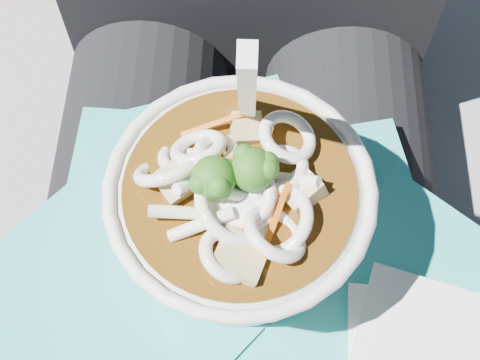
{
  "coord_description": "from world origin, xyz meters",
  "views": [
    {
      "loc": [
        0.01,
        -0.17,
        1.09
      ],
      "look_at": [
        0.0,
        0.01,
        0.74
      ],
      "focal_mm": 50.0,
      "sensor_mm": 36.0,
      "label": 1
    }
  ],
  "objects_px": {
    "lap": "(239,294)",
    "udon_bowl": "(240,211)",
    "stone_ledge": "(243,257)",
    "plastic_bag": "(252,274)",
    "person_body": "(243,186)"
  },
  "relations": [
    {
      "from": "lap",
      "to": "udon_bowl",
      "type": "height_order",
      "value": "udon_bowl"
    },
    {
      "from": "stone_ledge",
      "to": "plastic_bag",
      "type": "bearing_deg",
      "value": -86.5
    },
    {
      "from": "stone_ledge",
      "to": "udon_bowl",
      "type": "bearing_deg",
      "value": -89.86
    },
    {
      "from": "stone_ledge",
      "to": "person_body",
      "type": "height_order",
      "value": "person_body"
    },
    {
      "from": "stone_ledge",
      "to": "udon_bowl",
      "type": "height_order",
      "value": "udon_bowl"
    },
    {
      "from": "stone_ledge",
      "to": "plastic_bag",
      "type": "relative_size",
      "value": 2.2
    },
    {
      "from": "stone_ledge",
      "to": "udon_bowl",
      "type": "distance_m",
      "value": 0.48
    },
    {
      "from": "person_body",
      "to": "udon_bowl",
      "type": "distance_m",
      "value": 0.16
    },
    {
      "from": "person_body",
      "to": "plastic_bag",
      "type": "xyz_separation_m",
      "value": [
        0.01,
        -0.1,
        0.06
      ]
    },
    {
      "from": "plastic_bag",
      "to": "lap",
      "type": "bearing_deg",
      "value": 130.6
    },
    {
      "from": "udon_bowl",
      "to": "plastic_bag",
      "type": "bearing_deg",
      "value": -63.38
    },
    {
      "from": "person_body",
      "to": "plastic_bag",
      "type": "height_order",
      "value": "person_body"
    },
    {
      "from": "stone_ledge",
      "to": "person_body",
      "type": "xyz_separation_m",
      "value": [
        0.0,
        -0.06,
        0.33
      ]
    },
    {
      "from": "plastic_bag",
      "to": "person_body",
      "type": "bearing_deg",
      "value": 95.44
    },
    {
      "from": "stone_ledge",
      "to": "lap",
      "type": "distance_m",
      "value": 0.34
    }
  ]
}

